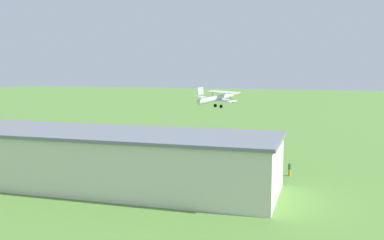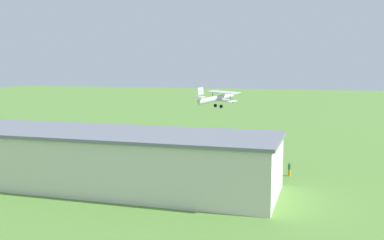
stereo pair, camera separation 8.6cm
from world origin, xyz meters
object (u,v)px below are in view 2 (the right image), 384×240
hangar (110,159)px  person_beside_truck (289,169)px  car_yellow (54,147)px  person_by_parked_cars (277,164)px  person_near_hangar_door (148,147)px  biplane (217,98)px  car_blue (16,146)px

hangar → person_beside_truck: bearing=-149.4°
car_yellow → person_by_parked_cars: bearing=177.8°
car_yellow → person_near_hangar_door: bearing=-159.6°
biplane → person_by_parked_cars: size_ratio=5.11×
biplane → person_by_parked_cars: (-13.33, 20.47, -6.85)m
car_yellow → person_near_hangar_door: 14.36m
person_beside_truck → person_near_hangar_door: size_ratio=1.05×
hangar → person_near_hangar_door: bearing=-78.2°
hangar → person_beside_truck: hangar is taller
car_yellow → car_blue: car_blue is taller
person_by_parked_cars → person_beside_truck: (-1.75, 2.36, 0.02)m
person_near_hangar_door → biplane: bearing=-117.1°
hangar → person_near_hangar_door: 20.01m
car_yellow → person_by_parked_cars: size_ratio=2.66×
hangar → car_blue: hangar is taller
hangar → person_beside_truck: 21.34m
biplane → car_yellow: (20.71, 19.18, -6.81)m
biplane → person_beside_truck: size_ratio=5.01×
person_beside_truck → person_near_hangar_door: (22.33, -8.66, -0.04)m
biplane → person_by_parked_cars: biplane is taller
biplane → car_yellow: 29.04m
biplane → car_yellow: bearing=42.8°
biplane → person_near_hangar_door: bearing=62.9°
car_yellow → car_blue: (6.49, 0.71, 0.03)m
hangar → person_near_hangar_door: hangar is taller
hangar → car_yellow: 22.83m
hangar → car_yellow: (17.53, -14.46, -2.21)m
car_blue → car_yellow: bearing=-173.8°
person_near_hangar_door → car_yellow: bearing=20.4°
person_by_parked_cars → car_yellow: bearing=-2.2°
person_by_parked_cars → person_beside_truck: person_beside_truck is taller
car_blue → person_beside_truck: bearing=176.0°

